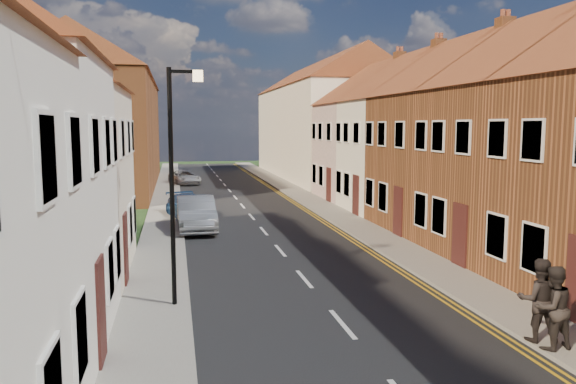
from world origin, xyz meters
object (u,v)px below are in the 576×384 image
car_mid (196,213)px  pedestrian_right_b (553,308)px  pedestrian_right (539,300)px  car_distant (185,177)px  lamppost (175,172)px  car_far (188,207)px

car_mid → pedestrian_right_b: 16.78m
car_mid → pedestrian_right: 16.37m
car_distant → lamppost: bearing=-105.7°
car_far → pedestrian_right: (6.90, -18.28, 0.41)m
car_mid → car_far: 3.32m
pedestrian_right_b → lamppost: bearing=-37.1°
car_distant → car_far: bearing=-104.8°
car_mid → lamppost: bearing=-95.7°
pedestrian_right_b → car_distant: bearing=-85.4°
car_far → pedestrian_right_b: (6.91, -18.72, 0.39)m
car_far → car_distant: car_far is taller
pedestrian_right_b → pedestrian_right: bearing=-94.4°
car_distant → pedestrian_right: 35.83m
car_far → pedestrian_right_b: bearing=-82.4°
lamppost → car_distant: size_ratio=1.49×
car_far → car_distant: (0.11, 16.90, -0.04)m
car_far → car_mid: bearing=-98.0°
lamppost → pedestrian_right: bearing=-28.4°
car_distant → pedestrian_right: pedestrian_right is taller
lamppost → pedestrian_right_b: size_ratio=3.44×
car_distant → pedestrian_right_b: bearing=-93.6°
lamppost → car_far: 14.53m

